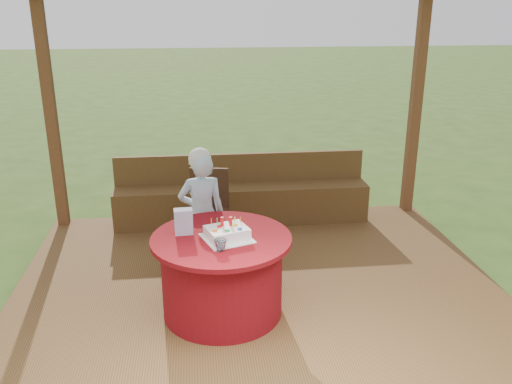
# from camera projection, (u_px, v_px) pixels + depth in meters

# --- Properties ---
(ground) EXTENTS (60.00, 60.00, 0.00)m
(ground) POSITION_uv_depth(u_px,v_px,m) (259.00, 303.00, 5.01)
(ground) COLOR #33531B
(ground) RESTS_ON ground
(deck) EXTENTS (4.50, 4.00, 0.12)m
(deck) POSITION_uv_depth(u_px,v_px,m) (259.00, 297.00, 4.99)
(deck) COLOR brown
(deck) RESTS_ON ground
(pergola) EXTENTS (4.50, 4.00, 2.72)m
(pergola) POSITION_uv_depth(u_px,v_px,m) (260.00, 32.00, 4.22)
(pergola) COLOR brown
(pergola) RESTS_ON deck
(bench) EXTENTS (3.00, 0.42, 0.80)m
(bench) POSITION_uv_depth(u_px,v_px,m) (242.00, 200.00, 6.50)
(bench) COLOR brown
(bench) RESTS_ON deck
(table) EXTENTS (1.16, 1.16, 0.70)m
(table) POSITION_uv_depth(u_px,v_px,m) (222.00, 274.00, 4.53)
(table) COLOR maroon
(table) RESTS_ON deck
(chair) EXTENTS (0.48, 0.48, 0.86)m
(chair) POSITION_uv_depth(u_px,v_px,m) (208.00, 206.00, 5.72)
(chair) COLOR #361F11
(chair) RESTS_ON deck
(elderly_woman) EXTENTS (0.47, 0.34, 1.26)m
(elderly_woman) POSITION_uv_depth(u_px,v_px,m) (202.00, 211.00, 5.14)
(elderly_woman) COLOR #9DC9E9
(elderly_woman) RESTS_ON deck
(birthday_cake) EXTENTS (0.46, 0.46, 0.17)m
(birthday_cake) POSITION_uv_depth(u_px,v_px,m) (227.00, 233.00, 4.37)
(birthday_cake) COLOR white
(birthday_cake) RESTS_ON table
(gift_bag) EXTENTS (0.16, 0.11, 0.21)m
(gift_bag) POSITION_uv_depth(u_px,v_px,m) (183.00, 222.00, 4.45)
(gift_bag) COLOR #BF7BA3
(gift_bag) RESTS_ON table
(drinking_glass) EXTENTS (0.12, 0.12, 0.09)m
(drinking_glass) POSITION_uv_depth(u_px,v_px,m) (220.00, 245.00, 4.16)
(drinking_glass) COLOR white
(drinking_glass) RESTS_ON table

